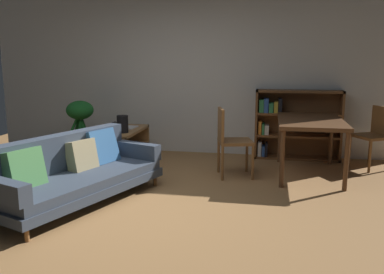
{
  "coord_description": "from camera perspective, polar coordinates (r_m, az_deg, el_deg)",
  "views": [
    {
      "loc": [
        1.34,
        -4.01,
        1.58
      ],
      "look_at": [
        0.41,
        0.88,
        0.61
      ],
      "focal_mm": 38.18,
      "sensor_mm": 36.0,
      "label": 1
    }
  ],
  "objects": [
    {
      "name": "desk_speaker",
      "position": [
        5.91,
        -9.67,
        1.8
      ],
      "size": [
        0.16,
        0.16,
        0.25
      ],
      "color": "black",
      "rests_on": "media_console"
    },
    {
      "name": "dining_chair_far",
      "position": [
        6.44,
        24.23,
        0.52
      ],
      "size": [
        0.58,
        0.59,
        0.89
      ],
      "color": "brown",
      "rests_on": "ground_plane"
    },
    {
      "name": "ground_plane",
      "position": [
        4.51,
        -7.38,
        -9.53
      ],
      "size": [
        8.16,
        8.16,
        0.0
      ],
      "primitive_type": "plane",
      "color": "#9E7042"
    },
    {
      "name": "bookshelf",
      "position": [
        6.63,
        13.9,
        1.78
      ],
      "size": [
        1.32,
        0.3,
        1.09
      ],
      "color": "brown",
      "rests_on": "ground_plane"
    },
    {
      "name": "media_console",
      "position": [
        6.2,
        -9.43,
        -1.42
      ],
      "size": [
        0.45,
        1.11,
        0.52
      ],
      "color": "olive",
      "rests_on": "ground_plane"
    },
    {
      "name": "open_laptop",
      "position": [
        6.33,
        -9.4,
        1.46
      ],
      "size": [
        0.41,
        0.3,
        0.07
      ],
      "color": "silver",
      "rests_on": "media_console"
    },
    {
      "name": "potted_floor_plant",
      "position": [
        6.71,
        -15.35,
        2.46
      ],
      "size": [
        0.44,
        0.45,
        0.91
      ],
      "color": "#333338",
      "rests_on": "ground_plane"
    },
    {
      "name": "fabric_couch",
      "position": [
        4.71,
        -16.37,
        -4.64
      ],
      "size": [
        1.47,
        2.18,
        0.73
      ],
      "color": "brown",
      "rests_on": "ground_plane"
    },
    {
      "name": "back_wall_panel",
      "position": [
        6.85,
        -0.57,
        9.1
      ],
      "size": [
        6.8,
        0.1,
        2.7
      ],
      "primitive_type": "cube",
      "color": "silver",
      "rests_on": "ground_plane"
    },
    {
      "name": "dining_chair_near",
      "position": [
        5.46,
        5.32,
        -0.13
      ],
      "size": [
        0.53,
        0.52,
        0.93
      ],
      "color": "brown",
      "rests_on": "ground_plane"
    },
    {
      "name": "dining_table",
      "position": [
        5.7,
        16.2,
        1.63
      ],
      "size": [
        0.85,
        1.38,
        0.77
      ],
      "color": "#56351E",
      "rests_on": "ground_plane"
    }
  ]
}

